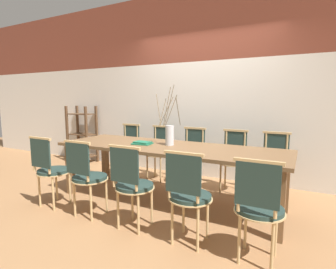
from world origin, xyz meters
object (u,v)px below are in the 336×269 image
vase_centerpiece (170,134)px  shelving_rack (82,134)px  dining_table (168,152)px  book_stack (142,143)px  chair_near_center (132,183)px  chair_far_center (192,153)px

vase_centerpiece → shelving_rack: vase_centerpiece is taller
dining_table → vase_centerpiece: size_ratio=3.80×
dining_table → shelving_rack: 2.90m
dining_table → shelving_rack: size_ratio=2.48×
shelving_rack → vase_centerpiece: bearing=-21.4°
vase_centerpiece → book_stack: vase_centerpiece is taller
chair_near_center → vase_centerpiece: (-0.02, 0.89, 0.40)m
dining_table → chair_far_center: bearing=90.4°
dining_table → vase_centerpiece: vase_centerpiece is taller
chair_far_center → shelving_rack: bearing=-6.2°
dining_table → chair_near_center: chair_near_center is taller
dining_table → book_stack: 0.38m
dining_table → book_stack: size_ratio=11.16×
vase_centerpiece → shelving_rack: size_ratio=0.65×
dining_table → vase_centerpiece: bearing=100.2°
chair_near_center → shelving_rack: bearing=144.3°
book_stack → chair_near_center: bearing=-63.9°
chair_near_center → book_stack: 0.91m
chair_far_center → chair_near_center: bearing=90.7°
chair_near_center → chair_far_center: same height
chair_near_center → chair_far_center: (-0.02, 1.65, 0.00)m
chair_near_center → vase_centerpiece: vase_centerpiece is taller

